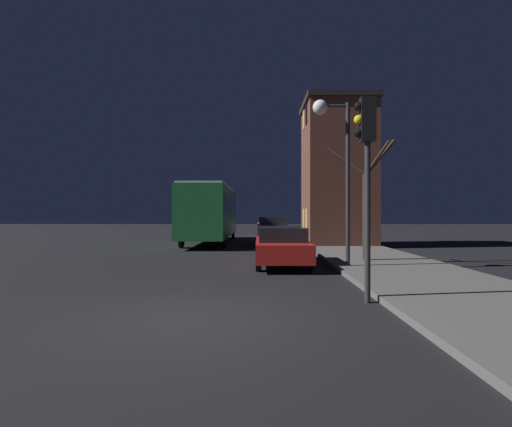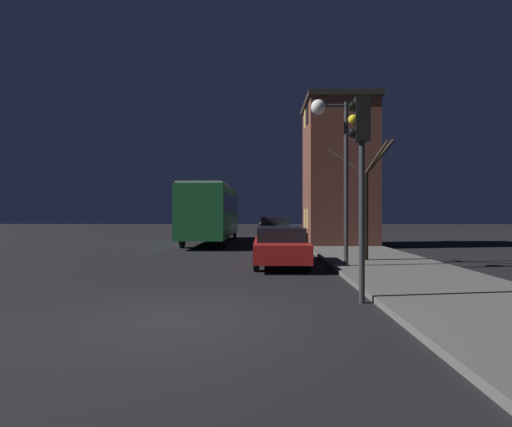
% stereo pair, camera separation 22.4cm
% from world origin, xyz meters
% --- Properties ---
extents(ground_plane, '(120.00, 120.00, 0.00)m').
position_xyz_m(ground_plane, '(0.00, 0.00, 0.00)').
color(ground_plane, black).
extents(brick_building, '(3.90, 4.47, 8.08)m').
position_xyz_m(brick_building, '(5.71, 15.79, 4.19)').
color(brick_building, brown).
rests_on(brick_building, sidewalk).
extents(streetlamp, '(1.21, 0.49, 5.39)m').
position_xyz_m(streetlamp, '(3.65, 6.04, 4.15)').
color(streetlamp, '#28282B').
rests_on(streetlamp, sidewalk).
extents(traffic_light, '(0.43, 0.24, 4.20)m').
position_xyz_m(traffic_light, '(3.42, 1.24, 3.02)').
color(traffic_light, '#28282B').
rests_on(traffic_light, ground).
extents(bare_tree, '(2.51, 1.48, 4.42)m').
position_xyz_m(bare_tree, '(5.17, 7.63, 2.23)').
color(bare_tree, '#2D2319').
rests_on(bare_tree, sidewalk).
extents(bus, '(2.47, 11.05, 3.42)m').
position_xyz_m(bus, '(-1.71, 17.62, 2.04)').
color(bus, '#1E6B33').
rests_on(bus, ground).
extents(car_near_lane, '(1.78, 4.79, 1.35)m').
position_xyz_m(car_near_lane, '(2.02, 7.15, 0.71)').
color(car_near_lane, '#B21E19').
rests_on(car_near_lane, ground).
extents(car_mid_lane, '(1.76, 4.13, 1.61)m').
position_xyz_m(car_mid_lane, '(2.07, 15.93, 0.84)').
color(car_mid_lane, beige).
rests_on(car_mid_lane, ground).
extents(car_far_lane, '(1.86, 4.02, 1.52)m').
position_xyz_m(car_far_lane, '(2.08, 24.67, 0.80)').
color(car_far_lane, '#B7BABF').
rests_on(car_far_lane, ground).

